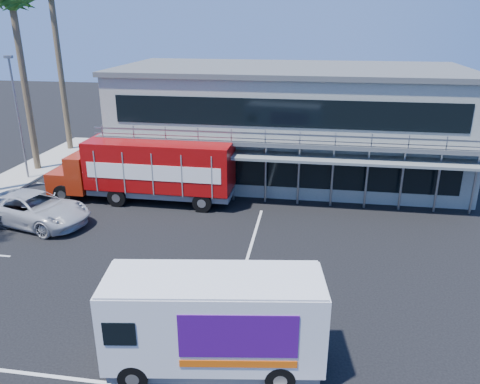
# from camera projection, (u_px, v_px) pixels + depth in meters

# --- Properties ---
(ground) EXTENTS (120.00, 120.00, 0.00)m
(ground) POSITION_uv_depth(u_px,v_px,m) (192.00, 281.00, 19.35)
(ground) COLOR black
(ground) RESTS_ON ground
(building) EXTENTS (22.40, 12.00, 7.30)m
(building) POSITION_uv_depth(u_px,v_px,m) (289.00, 122.00, 31.47)
(building) COLOR gray
(building) RESTS_ON ground
(palm_e) EXTENTS (2.80, 2.80, 12.25)m
(palm_e) POSITION_uv_depth(u_px,v_px,m) (13.00, 13.00, 29.86)
(palm_e) COLOR brown
(palm_e) RESTS_ON ground
(palm_f) EXTENTS (2.80, 2.80, 13.25)m
(palm_f) POSITION_uv_depth(u_px,v_px,m) (51.00, 1.00, 34.69)
(palm_f) COLOR brown
(palm_f) RESTS_ON ground
(light_pole_far) EXTENTS (0.50, 0.25, 8.09)m
(light_pole_far) POSITION_uv_depth(u_px,v_px,m) (18.00, 113.00, 30.05)
(light_pole_far) COLOR gray
(light_pole_far) RESTS_ON ground
(red_truck) EXTENTS (10.97, 2.77, 3.68)m
(red_truck) POSITION_uv_depth(u_px,v_px,m) (148.00, 168.00, 27.22)
(red_truck) COLOR maroon
(red_truck) RESTS_ON ground
(white_van) EXTENTS (6.74, 3.12, 3.17)m
(white_van) POSITION_uv_depth(u_px,v_px,m) (214.00, 321.00, 14.04)
(white_van) COLOR silver
(white_van) RESTS_ON ground
(parked_car_c) EXTENTS (6.55, 4.11, 1.69)m
(parked_car_c) POSITION_uv_depth(u_px,v_px,m) (34.00, 209.00, 24.54)
(parked_car_c) COLOR #B8B8BB
(parked_car_c) RESTS_ON ground
(parked_car_e) EXTENTS (4.10, 1.68, 1.39)m
(parked_car_e) POSITION_uv_depth(u_px,v_px,m) (88.00, 176.00, 30.07)
(parked_car_e) COLOR slate
(parked_car_e) RESTS_ON ground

